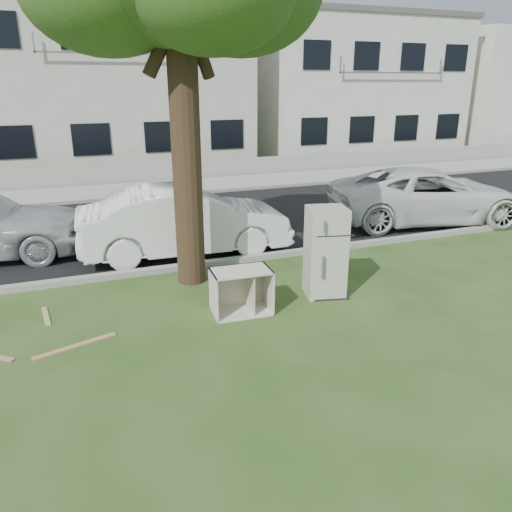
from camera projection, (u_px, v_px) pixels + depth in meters
name	position (u px, v px, depth m)	size (l,w,h in m)	color
ground	(242.00, 315.00, 8.34)	(120.00, 120.00, 0.00)	#284318
road	(169.00, 224.00, 13.63)	(120.00, 7.00, 0.01)	black
kerb_near	(203.00, 267.00, 10.50)	(120.00, 0.18, 0.12)	gray
kerb_far	(147.00, 198.00, 16.76)	(120.00, 0.18, 0.12)	gray
sidewalk	(140.00, 190.00, 18.03)	(120.00, 2.80, 0.01)	gray
low_wall	(133.00, 173.00, 19.33)	(120.00, 0.15, 0.70)	gray
townhouse_center	(112.00, 81.00, 22.54)	(11.22, 8.16, 7.44)	beige
townhouse_right	(343.00, 88.00, 26.71)	(10.20, 8.16, 6.84)	white
fridge	(326.00, 252.00, 8.89)	(0.67, 0.62, 1.62)	silver
cabinet	(241.00, 291.00, 8.30)	(0.98, 0.61, 0.76)	white
plank_a	(76.00, 346.00, 7.32)	(1.22, 0.10, 0.02)	tan
plank_c	(46.00, 316.00, 8.26)	(0.75, 0.08, 0.02)	tan
car_center	(185.00, 221.00, 11.08)	(1.61, 4.62, 1.52)	white
car_right	(428.00, 195.00, 13.71)	(2.46, 5.33, 1.48)	white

